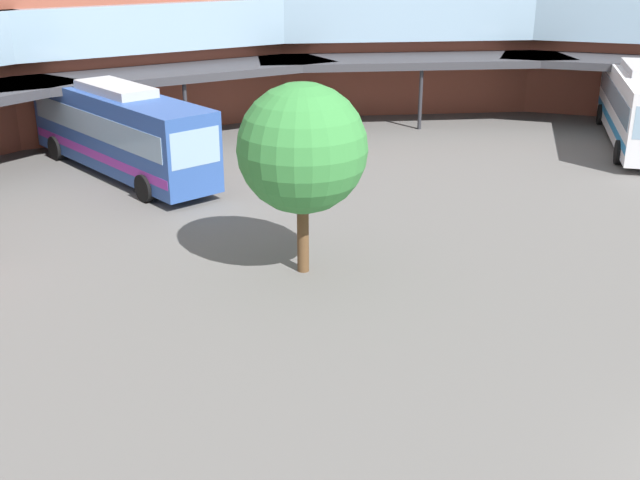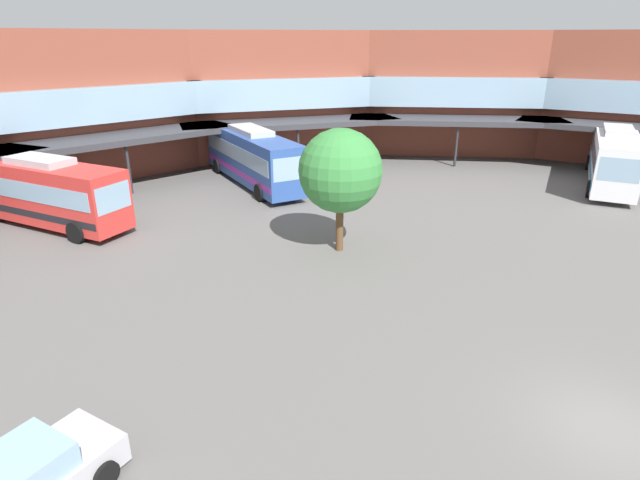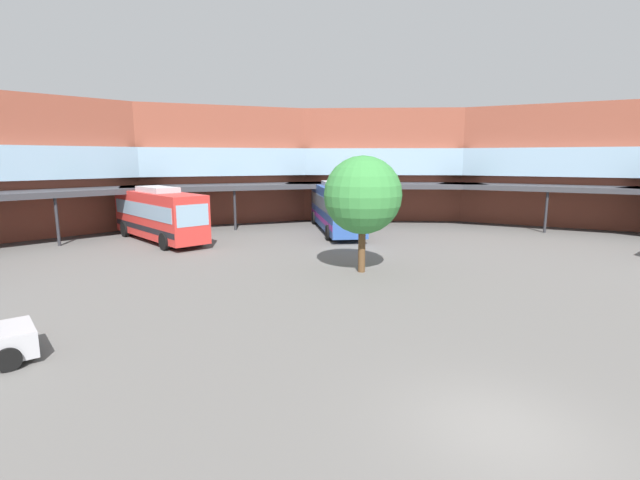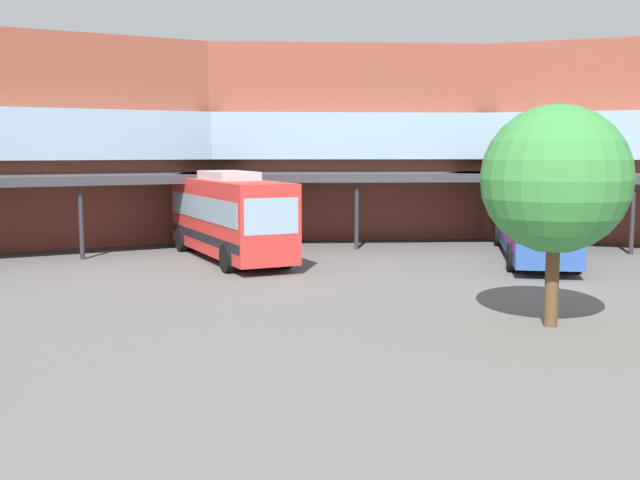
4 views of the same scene
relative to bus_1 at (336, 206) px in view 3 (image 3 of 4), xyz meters
name	(u,v)px [view 3 (image 3 of 4)]	position (x,y,z in m)	size (l,w,h in m)	color
ground_plane	(501,430)	(-7.29, -26.22, -1.97)	(122.47, 122.47, 0.00)	#605E5B
station_building	(248,168)	(-7.29, -1.72, 3.09)	(79.87, 38.40, 10.07)	brown
bus_1	(336,206)	(0.00, 0.00, 0.00)	(5.12, 12.17, 3.89)	#2D519E
bus_4	(159,214)	(-13.11, 0.37, -0.06)	(5.86, 10.21, 3.77)	red
plaza_tree	(363,195)	(-3.95, -12.67, 1.92)	(3.87, 3.87, 5.84)	brown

